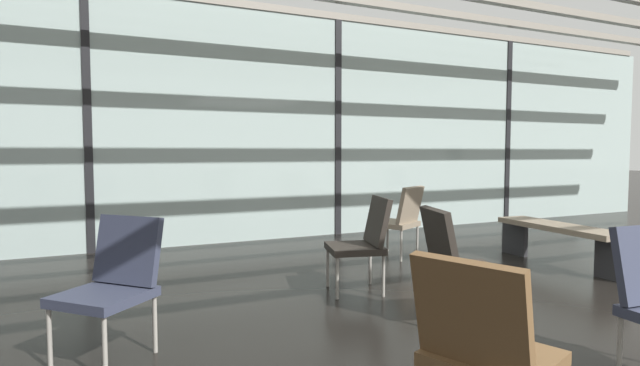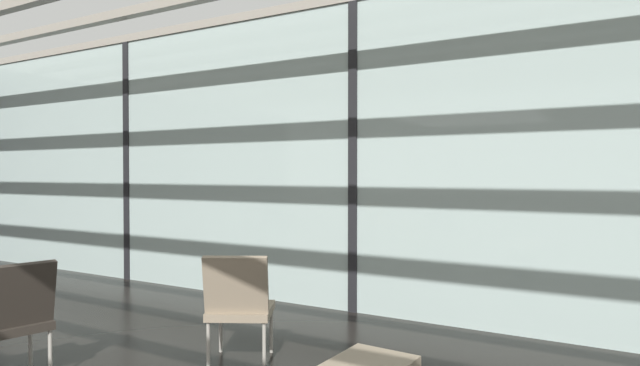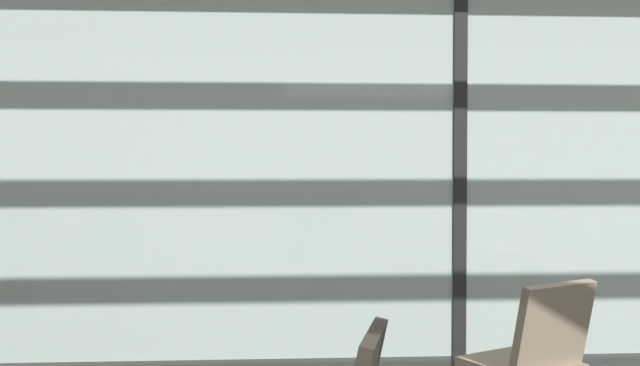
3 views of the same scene
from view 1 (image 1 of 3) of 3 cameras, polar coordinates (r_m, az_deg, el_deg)
The scene contains 11 objects.
glass_curtain_wall at distance 7.72m, azimuth 1.95°, elevation 6.31°, with size 14.00×0.08×3.29m, color #A3B7B2.
window_mullion_0 at distance 6.90m, azimuth -25.19°, elevation 6.28°, with size 0.10×0.12×3.29m, color black.
window_mullion_1 at distance 7.72m, azimuth 1.95°, elevation 6.31°, with size 0.10×0.12×3.29m, color black.
window_mullion_2 at distance 9.80m, azimuth 20.66°, elevation 5.51°, with size 0.10×0.12×3.29m, color black.
parked_airplane at distance 13.35m, azimuth -12.83°, elevation 5.83°, with size 11.95×3.63×3.63m.
lounge_chair_0 at distance 3.42m, azimuth -22.66°, elevation -10.08°, with size 0.71×0.71×0.87m.
lounge_chair_1 at distance 2.26m, azimuth 18.34°, elevation -17.09°, with size 0.66×0.63×0.87m.
lounge_chair_2 at distance 4.59m, azimuth 5.10°, elevation -6.32°, with size 0.63×0.59×0.87m.
lounge_chair_4 at distance 3.85m, azimuth 15.32°, elevation -8.38°, with size 0.64×0.61×0.87m.
lounge_chair_6 at distance 6.10m, azimuth 9.29°, elevation -3.87°, with size 0.67×0.69×0.87m.
waiting_bench at distance 6.19m, azimuth 25.80°, elevation -5.31°, with size 0.49×1.70×0.47m.
Camera 1 is at (-3.46, -1.69, 1.29)m, focal length 27.78 mm.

